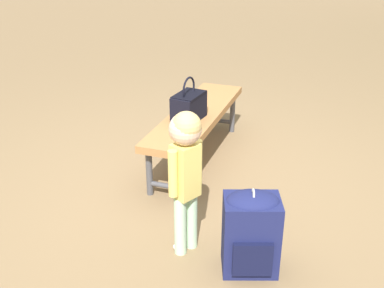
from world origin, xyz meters
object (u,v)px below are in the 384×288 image
at_px(park_bench, 196,118).
at_px(backpack_large, 251,230).
at_px(handbag, 189,105).
at_px(child_standing, 186,162).

height_order(park_bench, backpack_large, backpack_large).
bearing_deg(handbag, park_bench, 164.46).
bearing_deg(backpack_large, park_bench, -163.86).
bearing_deg(park_bench, backpack_large, 16.14).
xyz_separation_m(handbag, child_standing, (1.12, 0.07, 0.06)).
relative_size(handbag, backpack_large, 0.66).
distance_m(child_standing, backpack_large, 0.56).
bearing_deg(child_standing, park_bench, -179.04).
bearing_deg(handbag, backpack_large, 20.37).
bearing_deg(backpack_large, handbag, -159.63).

